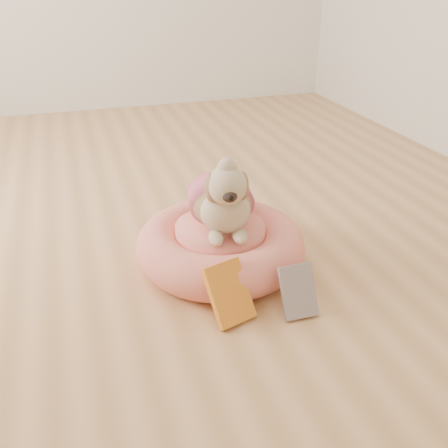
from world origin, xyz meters
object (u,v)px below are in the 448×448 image
object	(u,v)px
pet_bed	(220,245)
book_yellow	(229,293)
book_white	(298,291)
dog	(222,186)

from	to	relation	value
pet_bed	book_yellow	distance (m)	0.35
pet_bed	book_white	distance (m)	0.42
pet_bed	book_yellow	bearing A→B (deg)	-102.20
dog	book_yellow	xyz separation A→B (m)	(-0.08, -0.35, -0.24)
dog	book_yellow	bearing A→B (deg)	-94.38
book_yellow	pet_bed	bearing A→B (deg)	60.85
book_white	book_yellow	bearing A→B (deg)	169.44
dog	book_yellow	size ratio (longest dim) A/B	2.08
pet_bed	dog	world-z (taller)	dog
book_yellow	book_white	xyz separation A→B (m)	(0.24, -0.05, -0.01)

